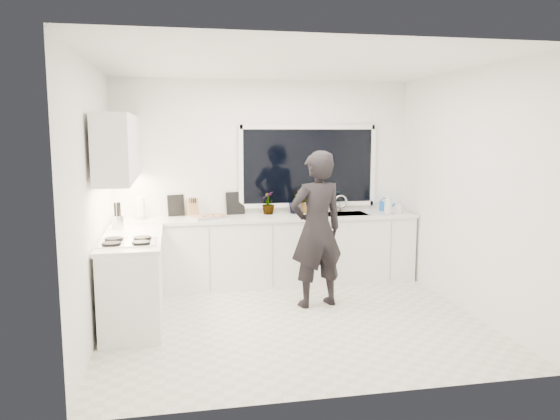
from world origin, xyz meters
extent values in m
cube|color=beige|center=(0.00, 0.00, -0.01)|extent=(4.00, 3.50, 0.02)
cube|color=white|center=(0.00, 1.76, 1.35)|extent=(4.00, 0.02, 2.70)
cube|color=white|center=(-2.01, 0.00, 1.35)|extent=(0.02, 3.50, 2.70)
cube|color=white|center=(2.01, 0.00, 1.35)|extent=(0.02, 3.50, 2.70)
cube|color=white|center=(0.00, 0.00, 2.71)|extent=(4.00, 3.50, 0.02)
cube|color=black|center=(0.60, 1.73, 1.55)|extent=(1.80, 0.02, 1.00)
cube|color=white|center=(0.00, 1.45, 0.44)|extent=(3.92, 0.58, 0.88)
cube|color=white|center=(-1.67, 0.35, 0.44)|extent=(0.58, 1.60, 0.88)
cube|color=silver|center=(0.00, 1.44, 0.90)|extent=(3.94, 0.62, 0.04)
cube|color=silver|center=(-1.67, 0.35, 0.90)|extent=(0.62, 1.60, 0.04)
cube|color=white|center=(-1.79, 0.70, 1.85)|extent=(0.34, 2.10, 0.70)
cube|color=silver|center=(1.05, 1.45, 0.87)|extent=(0.58, 0.42, 0.14)
cylinder|color=silver|center=(1.05, 1.65, 1.03)|extent=(0.03, 0.03, 0.22)
cube|color=black|center=(-1.69, 0.00, 0.94)|extent=(0.56, 0.48, 0.03)
imported|color=black|center=(0.38, 0.45, 0.90)|extent=(0.74, 0.57, 1.81)
cube|color=silver|center=(-0.79, 1.42, 0.94)|extent=(0.57, 0.51, 0.03)
cube|color=#AD3217|center=(-0.79, 1.42, 0.95)|extent=(0.52, 0.45, 0.01)
cylinder|color=blue|center=(1.68, 1.61, 0.98)|extent=(0.19, 0.19, 0.13)
cylinder|color=white|center=(-1.64, 1.55, 1.05)|extent=(0.13, 0.13, 0.26)
cube|color=#8B5B40|center=(-0.98, 1.59, 1.03)|extent=(0.15, 0.13, 0.22)
cylinder|color=silver|center=(-1.85, 0.80, 1.00)|extent=(0.17, 0.17, 0.16)
cube|color=black|center=(-1.19, 1.69, 1.06)|extent=(0.22, 0.07, 0.28)
cube|color=black|center=(-0.41, 1.69, 1.07)|extent=(0.25, 0.06, 0.30)
imported|color=#26662D|center=(0.02, 1.61, 1.07)|extent=(0.24, 0.24, 0.30)
imported|color=#26662D|center=(0.39, 1.61, 1.08)|extent=(0.23, 0.23, 0.33)
imported|color=#26662D|center=(0.59, 1.61, 1.08)|extent=(0.38, 0.38, 0.32)
imported|color=#26662D|center=(0.93, 1.61, 1.08)|extent=(0.20, 0.17, 0.32)
imported|color=#D8BF66|center=(1.60, 1.30, 1.06)|extent=(0.11, 0.11, 0.29)
imported|color=#D8BF66|center=(1.77, 1.30, 1.01)|extent=(0.12, 0.12, 0.19)
camera|label=1|loc=(-1.23, -5.52, 2.03)|focal=35.00mm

